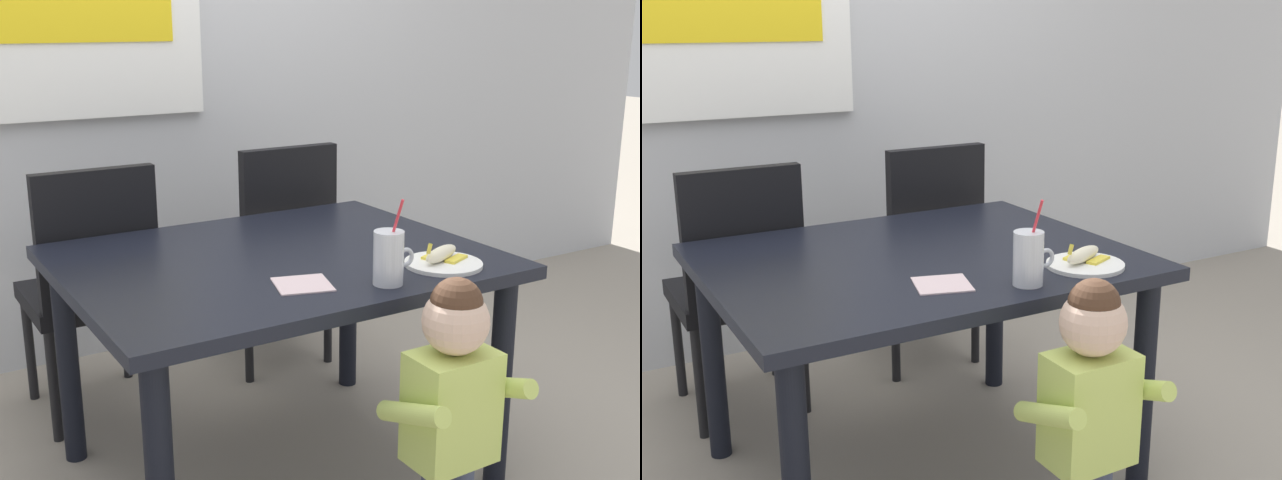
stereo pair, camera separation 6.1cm
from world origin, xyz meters
TOP-DOWN VIEW (x-y plane):
  - ground_plane at (0.00, 0.00)m, footprint 24.00×24.00m
  - back_wall at (-0.00, 1.32)m, footprint 6.40×0.17m
  - dining_table at (0.00, 0.00)m, footprint 1.27×1.02m
  - dining_chair_left at (-0.39, 0.69)m, footprint 0.44×0.44m
  - dining_chair_right at (0.41, 0.76)m, footprint 0.44×0.45m
  - toddler_standing at (0.14, -0.67)m, footprint 0.33×0.24m
  - milk_cup at (0.14, -0.40)m, footprint 0.13×0.09m
  - snack_plate at (0.37, -0.35)m, footprint 0.23×0.23m
  - peeled_banana at (0.38, -0.33)m, footprint 0.18×0.13m
  - paper_napkin at (-0.07, -0.28)m, footprint 0.19×0.19m

SIDE VIEW (x-z plane):
  - ground_plane at x=0.00m, z-range 0.00..0.00m
  - toddler_standing at x=0.14m, z-range 0.11..0.95m
  - dining_chair_left at x=-0.39m, z-range 0.06..1.02m
  - dining_chair_right at x=0.41m, z-range 0.06..1.02m
  - dining_table at x=0.00m, z-range 0.27..1.02m
  - paper_napkin at x=-0.07m, z-range 0.74..0.75m
  - snack_plate at x=0.37m, z-range 0.74..0.76m
  - peeled_banana at x=0.38m, z-range 0.74..0.81m
  - milk_cup at x=0.14m, z-range 0.69..0.93m
  - back_wall at x=0.00m, z-range 0.00..2.90m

